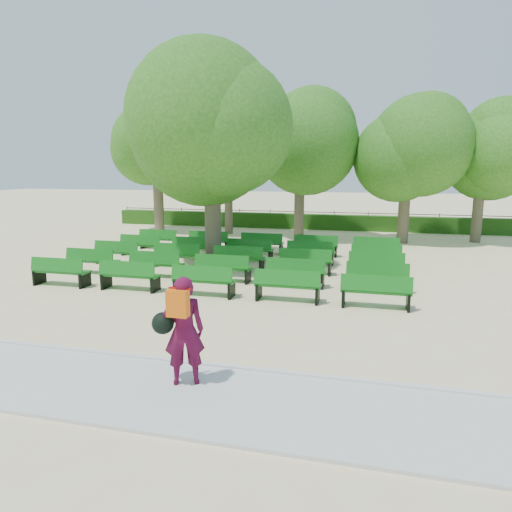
{
  "coord_description": "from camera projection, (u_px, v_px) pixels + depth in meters",
  "views": [
    {
      "loc": [
        3.18,
        -13.61,
        3.58
      ],
      "look_at": [
        -0.02,
        -1.0,
        1.1
      ],
      "focal_mm": 32.0,
      "sensor_mm": 36.0,
      "label": 1
    }
  ],
  "objects": [
    {
      "name": "ground",
      "position": [
        264.0,
        284.0,
        14.4
      ],
      "size": [
        120.0,
        120.0,
        0.0
      ],
      "primitive_type": "plane",
      "color": "beige"
    },
    {
      "name": "bench_array",
      "position": [
        239.0,
        268.0,
        16.44
      ],
      "size": [
        1.84,
        0.7,
        1.14
      ],
      "rotation": [
        0.0,
        0.0,
        -0.08
      ],
      "color": "#126A17",
      "rests_on": "ground"
    },
    {
      "name": "curb",
      "position": [
        187.0,
        363.0,
        8.44
      ],
      "size": [
        30.0,
        0.12,
        0.1
      ],
      "primitive_type": "cube",
      "color": "silver",
      "rests_on": "ground"
    },
    {
      "name": "tree_line",
      "position": [
        308.0,
        239.0,
        23.92
      ],
      "size": [
        21.8,
        6.8,
        7.04
      ],
      "primitive_type": null,
      "color": "#33701E",
      "rests_on": "ground"
    },
    {
      "name": "fence",
      "position": [
        318.0,
        228.0,
        28.11
      ],
      "size": [
        26.0,
        0.1,
        1.02
      ],
      "primitive_type": null,
      "color": "black",
      "rests_on": "ground"
    },
    {
      "name": "tree_among",
      "position": [
        211.0,
        138.0,
        16.48
      ],
      "size": [
        5.18,
        5.18,
        7.05
      ],
      "color": "brown",
      "rests_on": "ground"
    },
    {
      "name": "paving",
      "position": [
        160.0,
        393.0,
        7.35
      ],
      "size": [
        30.0,
        2.2,
        0.06
      ],
      "primitive_type": "cube",
      "color": "beige",
      "rests_on": "ground"
    },
    {
      "name": "person",
      "position": [
        182.0,
        329.0,
        7.45
      ],
      "size": [
        0.92,
        0.67,
        1.83
      ],
      "rotation": [
        0.0,
        0.0,
        3.55
      ],
      "color": "#4D0B27",
      "rests_on": "ground"
    },
    {
      "name": "hedge",
      "position": [
        317.0,
        222.0,
        27.65
      ],
      "size": [
        26.0,
        0.7,
        0.9
      ],
      "primitive_type": "cube",
      "color": "#224C13",
      "rests_on": "ground"
    }
  ]
}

